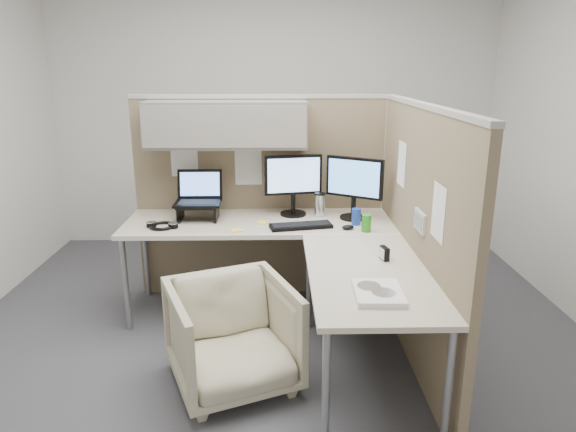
{
  "coord_description": "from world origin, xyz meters",
  "views": [
    {
      "loc": [
        0.03,
        -3.12,
        1.84
      ],
      "look_at": [
        0.1,
        0.25,
        0.85
      ],
      "focal_mm": 32.0,
      "sensor_mm": 36.0,
      "label": 1
    }
  ],
  "objects_px": {
    "monitor_left": "(293,180)",
    "keyboard": "(301,226)",
    "office_chair": "(233,331)",
    "desk": "(292,244)"
  },
  "relations": [
    {
      "from": "monitor_left",
      "to": "keyboard",
      "type": "distance_m",
      "value": 0.42
    },
    {
      "from": "desk",
      "to": "keyboard",
      "type": "distance_m",
      "value": 0.26
    },
    {
      "from": "desk",
      "to": "office_chair",
      "type": "xyz_separation_m",
      "value": [
        -0.36,
        -0.56,
        -0.34
      ]
    },
    {
      "from": "desk",
      "to": "keyboard",
      "type": "height_order",
      "value": "keyboard"
    },
    {
      "from": "monitor_left",
      "to": "keyboard",
      "type": "relative_size",
      "value": 1.06
    },
    {
      "from": "office_chair",
      "to": "keyboard",
      "type": "distance_m",
      "value": 0.99
    },
    {
      "from": "desk",
      "to": "monitor_left",
      "type": "xyz_separation_m",
      "value": [
        0.02,
        0.56,
        0.32
      ]
    },
    {
      "from": "office_chair",
      "to": "keyboard",
      "type": "height_order",
      "value": "keyboard"
    },
    {
      "from": "office_chair",
      "to": "monitor_left",
      "type": "height_order",
      "value": "monitor_left"
    },
    {
      "from": "office_chair",
      "to": "monitor_left",
      "type": "xyz_separation_m",
      "value": [
        0.39,
        1.12,
        0.65
      ]
    }
  ]
}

